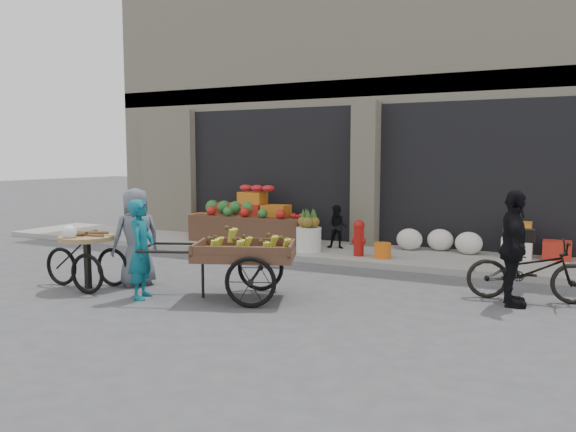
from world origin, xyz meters
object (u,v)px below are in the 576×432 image
at_px(seated_person, 337,227).
at_px(banana_cart, 241,249).
at_px(orange_bucket, 383,250).
at_px(bicycle, 529,270).
at_px(cyclist, 513,248).
at_px(vendor_grey, 136,237).
at_px(tricycle_cart, 87,253).
at_px(vendor_woman, 141,249).
at_px(fire_hydrant, 359,237).
at_px(pineapple_bin, 309,239).

height_order(seated_person, banana_cart, seated_person).
distance_m(orange_bucket, seated_person, 1.42).
height_order(orange_bucket, bicycle, bicycle).
distance_m(seated_person, cyclist, 4.68).
height_order(banana_cart, vendor_grey, vendor_grey).
bearing_deg(tricycle_cart, vendor_grey, 41.66).
distance_m(orange_bucket, cyclist, 3.34).
xyz_separation_m(vendor_woman, vendor_grey, (-0.64, 0.63, 0.06)).
xyz_separation_m(vendor_woman, bicycle, (5.10, 2.32, -0.28)).
height_order(vendor_woman, tricycle_cart, vendor_woman).
xyz_separation_m(fire_hydrant, tricycle_cart, (-3.10, -4.03, 0.06)).
xyz_separation_m(pineapple_bin, vendor_grey, (-1.46, -3.56, 0.42)).
bearing_deg(tricycle_cart, fire_hydrant, 50.09).
bearing_deg(tricycle_cart, banana_cart, 9.23).
height_order(tricycle_cart, vendor_grey, vendor_grey).
distance_m(pineapple_bin, orange_bucket, 1.61).
distance_m(pineapple_bin, seated_person, 0.75).
distance_m(vendor_woman, tricycle_cart, 1.20).
distance_m(pineapple_bin, cyclist, 4.70).
height_order(orange_bucket, banana_cart, banana_cart).
relative_size(seated_person, vendor_grey, 0.59).
relative_size(orange_bucket, tricycle_cart, 0.22).
xyz_separation_m(tricycle_cart, vendor_grey, (0.54, 0.53, 0.22)).
xyz_separation_m(vendor_grey, bicycle, (5.74, 1.69, -0.34)).
height_order(seated_person, cyclist, cyclist).
relative_size(orange_bucket, vendor_grey, 0.20).
height_order(pineapple_bin, fire_hydrant, fire_hydrant).
distance_m(seated_person, tricycle_cart, 5.26).
height_order(pineapple_bin, seated_person, seated_person).
relative_size(vendor_woman, tricycle_cart, 1.01).
bearing_deg(cyclist, fire_hydrant, 44.65).
distance_m(orange_bucket, vendor_woman, 4.77).
bearing_deg(orange_bucket, seated_person, 149.74).
relative_size(fire_hydrant, vendor_woman, 0.49).
relative_size(banana_cart, vendor_grey, 1.65).
distance_m(seated_person, bicycle, 4.61).
height_order(fire_hydrant, vendor_grey, vendor_grey).
distance_m(vendor_woman, bicycle, 5.61).
distance_m(vendor_grey, bicycle, 6.00).
bearing_deg(cyclist, vendor_grey, 94.34).
xyz_separation_m(fire_hydrant, orange_bucket, (0.50, -0.05, -0.23)).
relative_size(tricycle_cart, bicycle, 0.84).
relative_size(seated_person, bicycle, 0.54).
bearing_deg(banana_cart, vendor_grey, 158.70).
height_order(vendor_woman, cyclist, cyclist).
relative_size(orange_bucket, seated_person, 0.34).
relative_size(pineapple_bin, orange_bucket, 1.62).
height_order(banana_cart, cyclist, cyclist).
height_order(banana_cart, bicycle, banana_cart).
bearing_deg(bicycle, vendor_grey, 97.63).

